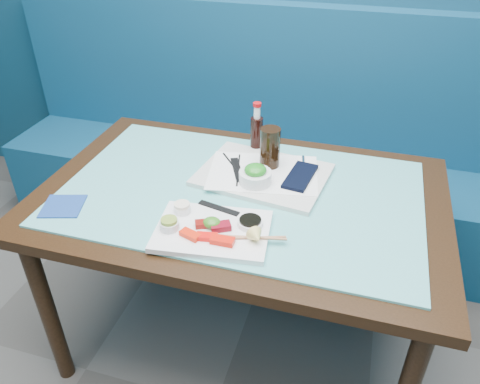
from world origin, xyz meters
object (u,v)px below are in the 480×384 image
(cola_glass, at_px, (270,148))
(booth_bench, at_px, (284,168))
(dining_table, at_px, (240,212))
(serving_tray, at_px, (263,175))
(seaweed_bowl, at_px, (255,177))
(blue_napkin, at_px, (63,206))
(cola_bottle_body, at_px, (257,134))
(sashimi_plate, at_px, (213,231))

(cola_glass, bearing_deg, booth_bench, 95.29)
(dining_table, distance_m, cola_glass, 0.26)
(serving_tray, relative_size, seaweed_bowl, 3.93)
(blue_napkin, bearing_deg, dining_table, 25.40)
(blue_napkin, bearing_deg, booth_bench, 63.90)
(booth_bench, relative_size, seaweed_bowl, 26.32)
(serving_tray, height_order, cola_glass, cola_glass)
(blue_napkin, bearing_deg, serving_tray, 32.11)
(dining_table, relative_size, blue_napkin, 10.89)
(dining_table, distance_m, serving_tray, 0.16)
(cola_bottle_body, height_order, blue_napkin, cola_bottle_body)
(seaweed_bowl, height_order, cola_glass, cola_glass)
(booth_bench, distance_m, dining_table, 0.89)
(seaweed_bowl, bearing_deg, blue_napkin, -153.04)
(serving_tray, height_order, cola_bottle_body, cola_bottle_body)
(booth_bench, bearing_deg, cola_glass, -84.71)
(booth_bench, xyz_separation_m, blue_napkin, (-0.54, -1.09, 0.39))
(serving_tray, bearing_deg, cola_glass, 87.42)
(dining_table, relative_size, cola_bottle_body, 10.15)
(booth_bench, relative_size, dining_table, 2.14)
(dining_table, relative_size, cola_glass, 9.29)
(sashimi_plate, height_order, seaweed_bowl, seaweed_bowl)
(dining_table, bearing_deg, seaweed_bowl, 43.18)
(booth_bench, relative_size, cola_bottle_body, 21.75)
(serving_tray, bearing_deg, cola_bottle_body, 119.31)
(dining_table, height_order, sashimi_plate, sashimi_plate)
(cola_bottle_body, bearing_deg, cola_glass, -57.76)
(sashimi_plate, relative_size, blue_napkin, 2.67)
(sashimi_plate, bearing_deg, cola_bottle_body, 83.82)
(sashimi_plate, distance_m, serving_tray, 0.37)
(sashimi_plate, height_order, blue_napkin, sashimi_plate)
(blue_napkin, bearing_deg, cola_bottle_body, 47.47)
(dining_table, height_order, blue_napkin, blue_napkin)
(serving_tray, relative_size, blue_napkin, 3.48)
(booth_bench, height_order, dining_table, booth_bench)
(sashimi_plate, distance_m, cola_glass, 0.43)
(booth_bench, distance_m, serving_tray, 0.83)
(dining_table, bearing_deg, serving_tray, 65.54)
(booth_bench, xyz_separation_m, cola_glass, (0.06, -0.67, 0.48))
(sashimi_plate, height_order, cola_bottle_body, cola_bottle_body)
(sashimi_plate, xyz_separation_m, serving_tray, (0.07, 0.36, -0.00))
(cola_glass, distance_m, cola_bottle_body, 0.16)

